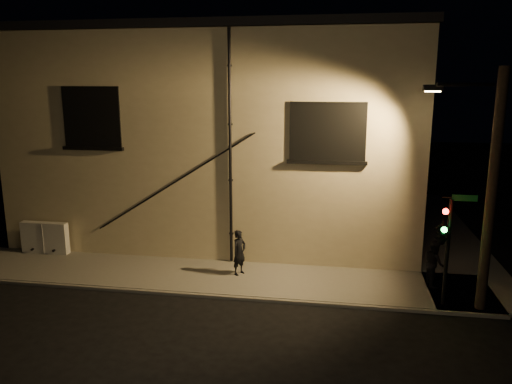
% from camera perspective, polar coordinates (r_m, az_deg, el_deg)
% --- Properties ---
extents(ground, '(90.00, 90.00, 0.00)m').
position_cam_1_polar(ground, '(15.84, 1.44, -12.35)').
color(ground, black).
extents(sidewalk, '(21.00, 16.00, 0.12)m').
position_cam_1_polar(sidewalk, '(19.78, 6.75, -7.09)').
color(sidewalk, slate).
rests_on(sidewalk, ground).
extents(building, '(16.20, 12.23, 8.80)m').
position_cam_1_polar(building, '(23.88, -2.68, 7.04)').
color(building, beige).
rests_on(building, ground).
extents(utility_cabinet, '(1.87, 0.31, 1.23)m').
position_cam_1_polar(utility_cabinet, '(21.11, -22.97, -4.83)').
color(utility_cabinet, silver).
rests_on(utility_cabinet, sidewalk).
extents(pedestrian_a, '(0.62, 0.69, 1.57)m').
position_cam_1_polar(pedestrian_a, '(17.32, -1.92, -6.91)').
color(pedestrian_a, black).
rests_on(pedestrian_a, sidewalk).
extents(pedestrian_b, '(0.71, 0.84, 1.53)m').
position_cam_1_polar(pedestrian_b, '(17.38, 19.69, -7.67)').
color(pedestrian_b, black).
rests_on(pedestrian_b, sidewalk).
extents(traffic_signal, '(1.29, 1.99, 3.38)m').
position_cam_1_polar(traffic_signal, '(15.44, 20.53, -4.35)').
color(traffic_signal, black).
rests_on(traffic_signal, sidewalk).
extents(streetlamp_pole, '(2.02, 1.39, 7.07)m').
position_cam_1_polar(streetlamp_pole, '(15.48, 24.97, 0.55)').
color(streetlamp_pole, black).
rests_on(streetlamp_pole, ground).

